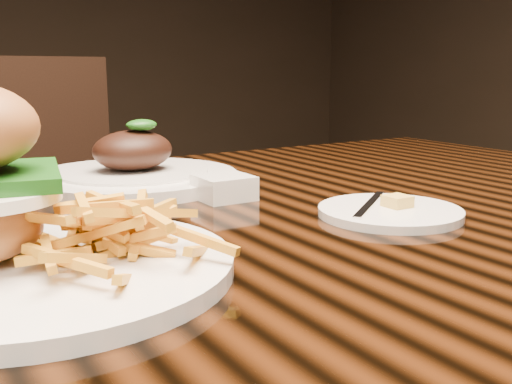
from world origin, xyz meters
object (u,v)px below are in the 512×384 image
dining_table (201,275)px  chair_far (51,222)px  far_dish (134,172)px  burger_plate (25,216)px

dining_table → chair_far: 0.90m
dining_table → far_dish: bearing=90.2°
far_dish → chair_far: (0.02, 0.67, -0.23)m
burger_plate → far_dish: 0.41m
burger_plate → far_dish: size_ratio=1.03×
far_dish → dining_table: bearing=-89.8°
dining_table → chair_far: chair_far is taller
far_dish → chair_far: size_ratio=0.33×
far_dish → chair_far: bearing=88.1°
dining_table → far_dish: (-0.00, 0.22, 0.10)m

